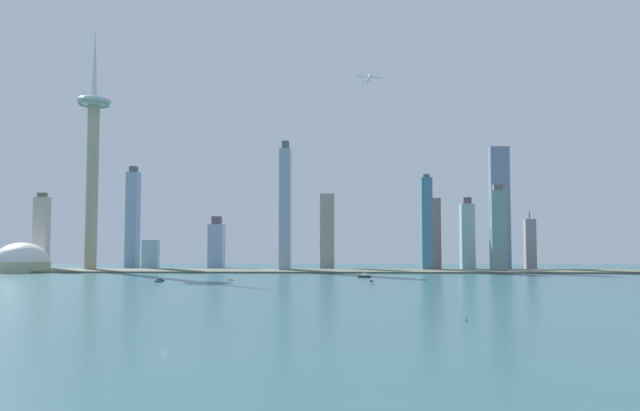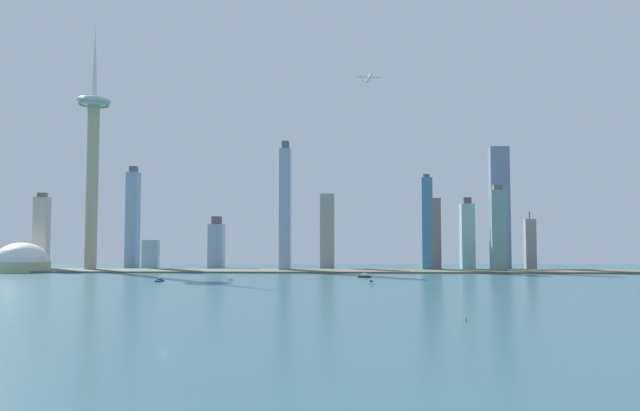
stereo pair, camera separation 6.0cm
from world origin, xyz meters
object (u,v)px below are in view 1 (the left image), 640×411
at_px(stadium_dome, 22,263).
at_px(channel_buoy_0, 302,284).
at_px(observation_tower, 93,150).
at_px(skyscraper_4, 216,244).
at_px(boat_4, 371,283).
at_px(boat_3, 160,280).
at_px(airplane, 369,78).
at_px(skyscraper_1, 500,207).
at_px(skyscraper_11, 133,219).
at_px(boat_2, 230,279).
at_px(skyscraper_3, 151,255).
at_px(skyscraper_9, 285,208).
at_px(skyscraper_2, 41,232).
at_px(skyscraper_8, 467,235).
at_px(skyscraper_0, 426,223).
at_px(skyscraper_6, 498,230).
at_px(channel_buoy_2, 466,319).
at_px(boat_1, 365,276).
at_px(skyscraper_5, 530,244).
at_px(skyscraper_7, 327,231).
at_px(skyscraper_10, 430,233).

bearing_deg(stadium_dome, channel_buoy_0, -29.41).
bearing_deg(observation_tower, skyscraper_4, 27.37).
bearing_deg(boat_4, boat_3, -149.08).
bearing_deg(airplane, skyscraper_1, 115.75).
bearing_deg(boat_4, skyscraper_11, 175.74).
relative_size(skyscraper_1, skyscraper_4, 2.33).
bearing_deg(boat_2, skyscraper_3, 161.02).
height_order(skyscraper_9, boat_2, skyscraper_9).
bearing_deg(skyscraper_1, boat_2, -143.55).
xyz_separation_m(skyscraper_2, skyscraper_8, (603.77, 37.92, -3.58)).
bearing_deg(skyscraper_2, skyscraper_11, 25.30).
bearing_deg(boat_3, stadium_dome, 54.88).
bearing_deg(skyscraper_0, skyscraper_6, -18.37).
bearing_deg(skyscraper_6, skyscraper_4, 166.74).
bearing_deg(skyscraper_2, skyscraper_8, 3.59).
height_order(stadium_dome, channel_buoy_2, stadium_dome).
bearing_deg(skyscraper_8, airplane, -141.01).
distance_m(stadium_dome, channel_buoy_0, 436.46).
height_order(skyscraper_2, skyscraper_9, skyscraper_9).
relative_size(skyscraper_0, skyscraper_8, 1.28).
distance_m(observation_tower, skyscraper_1, 580.35).
bearing_deg(channel_buoy_2, skyscraper_3, 122.94).
relative_size(skyscraper_3, skyscraper_11, 0.27).
distance_m(boat_2, airplane, 314.23).
bearing_deg(airplane, boat_1, -14.32).
xyz_separation_m(skyscraper_3, skyscraper_5, (540.30, 31.09, 15.15)).
distance_m(skyscraper_9, boat_1, 184.43).
height_order(skyscraper_0, skyscraper_2, skyscraper_0).
bearing_deg(skyscraper_2, boat_3, -43.49).
bearing_deg(skyscraper_8, skyscraper_6, -72.77).
relative_size(skyscraper_1, skyscraper_5, 2.16).
height_order(skyscraper_0, skyscraper_8, skyscraper_0).
relative_size(skyscraper_7, boat_1, 7.08).
bearing_deg(boat_4, skyscraper_6, 87.90).
distance_m(skyscraper_2, skyscraper_7, 403.47).
height_order(skyscraper_3, skyscraper_8, skyscraper_8).
xyz_separation_m(skyscraper_8, boat_1, (-156.43, -197.06, -46.85)).
height_order(skyscraper_7, skyscraper_10, skyscraper_10).
bearing_deg(skyscraper_1, skyscraper_0, -154.20).
height_order(skyscraper_3, boat_3, skyscraper_3).
relative_size(skyscraper_3, skyscraper_10, 0.32).
bearing_deg(skyscraper_2, skyscraper_9, -4.62).
bearing_deg(skyscraper_11, boat_3, -65.36).
height_order(skyscraper_7, boat_4, skyscraper_7).
xyz_separation_m(boat_1, channel_buoy_0, (-62.01, -113.81, -0.50)).
bearing_deg(skyscraper_7, skyscraper_9, -132.21).
bearing_deg(skyscraper_3, skyscraper_0, -2.58).
relative_size(observation_tower, skyscraper_3, 8.20).
relative_size(skyscraper_0, skyscraper_4, 1.72).
distance_m(skyscraper_0, boat_4, 266.25).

